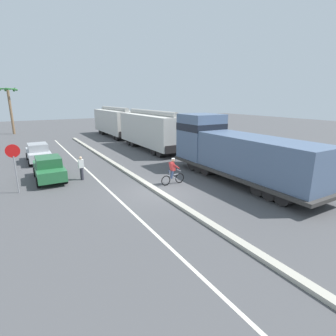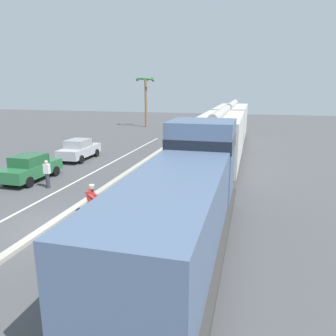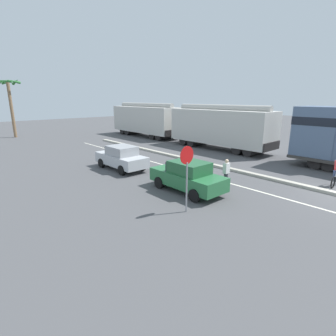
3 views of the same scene
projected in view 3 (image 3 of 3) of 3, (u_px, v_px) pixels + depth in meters
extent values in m
cube|color=#B2AD9E|center=(238.00, 171.00, 17.36)|extent=(0.36, 36.00, 0.16)
cube|color=silver|center=(216.00, 179.00, 15.83)|extent=(0.14, 36.00, 0.01)
cube|color=slate|center=(319.00, 132.00, 18.53)|extent=(2.80, 2.80, 3.50)
cube|color=black|center=(321.00, 121.00, 18.33)|extent=(2.83, 2.83, 0.56)
cylinder|color=black|center=(321.00, 160.00, 18.74)|extent=(2.40, 1.00, 1.00)
cylinder|color=black|center=(334.00, 161.00, 18.17)|extent=(2.40, 1.00, 1.00)
cube|color=beige|center=(220.00, 127.00, 24.77)|extent=(2.90, 10.40, 3.10)
cylinder|color=#A5A39D|center=(221.00, 108.00, 24.32)|extent=(0.60, 9.88, 0.60)
cube|color=black|center=(181.00, 134.00, 28.84)|extent=(2.61, 0.10, 0.70)
cube|color=black|center=(272.00, 146.00, 21.32)|extent=(2.61, 0.10, 0.70)
cylinder|color=black|center=(190.00, 140.00, 27.91)|extent=(2.46, 0.90, 0.90)
cylinder|color=black|center=(198.00, 141.00, 27.13)|extent=(2.46, 0.90, 0.90)
cylinder|color=black|center=(243.00, 148.00, 23.30)|extent=(2.46, 0.90, 0.90)
cylinder|color=black|center=(255.00, 150.00, 22.51)|extent=(2.46, 0.90, 0.90)
cube|color=beige|center=(145.00, 119.00, 33.08)|extent=(2.90, 10.40, 3.10)
cylinder|color=#A4A29B|center=(145.00, 105.00, 32.63)|extent=(0.60, 9.88, 0.60)
cube|color=black|center=(123.00, 126.00, 37.15)|extent=(2.61, 0.10, 0.70)
cube|color=black|center=(174.00, 133.00, 29.63)|extent=(2.61, 0.10, 0.70)
cylinder|color=black|center=(129.00, 130.00, 36.22)|extent=(2.46, 0.90, 0.90)
cylinder|color=black|center=(134.00, 131.00, 35.44)|extent=(2.46, 0.90, 0.90)
cylinder|color=black|center=(159.00, 135.00, 31.60)|extent=(2.46, 0.90, 0.90)
cylinder|color=black|center=(165.00, 136.00, 30.82)|extent=(2.46, 0.90, 0.90)
cube|color=#286B3D|center=(187.00, 179.00, 13.71)|extent=(1.75, 4.22, 0.70)
cube|color=#225B34|center=(189.00, 167.00, 13.43)|extent=(1.52, 1.92, 0.60)
cube|color=#1E232D|center=(176.00, 165.00, 14.17)|extent=(1.43, 0.14, 0.51)
cylinder|color=black|center=(159.00, 183.00, 14.22)|extent=(0.23, 0.64, 0.64)
cylinder|color=black|center=(181.00, 177.00, 15.26)|extent=(0.23, 0.64, 0.64)
cylinder|color=black|center=(195.00, 195.00, 12.34)|extent=(0.23, 0.64, 0.64)
cylinder|color=black|center=(216.00, 188.00, 13.37)|extent=(0.23, 0.64, 0.64)
cube|color=#B7BABF|center=(121.00, 159.00, 18.01)|extent=(1.74, 4.22, 0.70)
cube|color=#9C9EA2|center=(122.00, 151.00, 17.74)|extent=(1.52, 1.91, 0.60)
cube|color=#1E232D|center=(114.00, 149.00, 18.46)|extent=(1.43, 0.13, 0.51)
cylinder|color=black|center=(102.00, 163.00, 18.50)|extent=(0.23, 0.64, 0.64)
cylinder|color=black|center=(121.00, 159.00, 19.56)|extent=(0.23, 0.64, 0.64)
cylinder|color=black|center=(122.00, 170.00, 16.65)|extent=(0.23, 0.64, 0.64)
cylinder|color=black|center=(142.00, 166.00, 17.71)|extent=(0.23, 0.64, 0.64)
torus|color=black|center=(333.00, 182.00, 14.20)|extent=(0.66, 0.07, 0.66)
cylinder|color=silver|center=(336.00, 173.00, 14.29)|extent=(0.04, 0.04, 0.30)
cylinder|color=#38476B|center=(334.00, 174.00, 14.45)|extent=(0.30, 0.14, 0.52)
cylinder|color=red|center=(336.00, 164.00, 14.54)|extent=(0.46, 0.09, 0.36)
cylinder|color=gray|center=(187.00, 188.00, 11.06)|extent=(0.07, 0.07, 2.20)
cylinder|color=red|center=(187.00, 155.00, 10.71)|extent=(0.76, 0.03, 0.76)
cylinder|color=white|center=(187.00, 155.00, 10.72)|extent=(0.48, 0.02, 0.48)
cylinder|color=#846647|center=(12.00, 110.00, 31.94)|extent=(0.36, 0.36, 6.62)
cone|color=#2D7033|center=(16.00, 82.00, 31.73)|extent=(0.53, 1.85, 0.75)
cone|color=#2D7033|center=(10.00, 82.00, 31.91)|extent=(1.77, 1.11, 0.69)
cone|color=#2D7033|center=(1.00, 81.00, 31.28)|extent=(1.68, 1.28, 0.40)
cone|color=#2D7033|center=(4.00, 81.00, 30.21)|extent=(1.65, 1.34, 0.46)
cone|color=#2D7033|center=(13.00, 81.00, 30.78)|extent=(1.76, 1.15, 0.58)
cylinder|color=#33333D|center=(226.00, 181.00, 14.21)|extent=(0.22, 0.22, 0.85)
cube|color=white|center=(226.00, 168.00, 14.03)|extent=(0.34, 0.22, 0.56)
sphere|color=beige|center=(227.00, 161.00, 13.93)|extent=(0.20, 0.20, 0.20)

